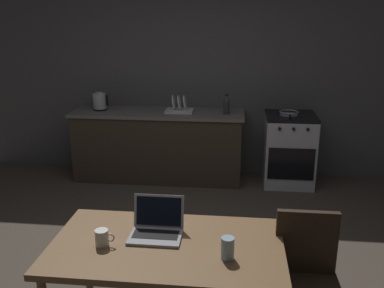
# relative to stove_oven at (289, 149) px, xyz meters

# --- Properties ---
(ground_plane) EXTENTS (12.00, 12.00, 0.00)m
(ground_plane) POSITION_rel_stove_oven_xyz_m (-1.18, -2.06, -0.44)
(ground_plane) COLOR #473D33
(back_wall) EXTENTS (6.40, 0.10, 2.82)m
(back_wall) POSITION_rel_stove_oven_xyz_m (-0.88, 0.35, 0.97)
(back_wall) COLOR #4C4B4C
(back_wall) RESTS_ON ground_plane
(kitchen_counter) EXTENTS (2.16, 0.64, 0.89)m
(kitchen_counter) POSITION_rel_stove_oven_xyz_m (-1.64, 0.00, 0.00)
(kitchen_counter) COLOR #382D23
(kitchen_counter) RESTS_ON ground_plane
(stove_oven) EXTENTS (0.60, 0.62, 0.89)m
(stove_oven) POSITION_rel_stove_oven_xyz_m (0.00, 0.00, 0.00)
(stove_oven) COLOR #B7BABF
(stove_oven) RESTS_ON ground_plane
(dining_table) EXTENTS (1.40, 0.80, 0.73)m
(dining_table) POSITION_rel_stove_oven_xyz_m (-1.05, -2.90, 0.22)
(dining_table) COLOR brown
(dining_table) RESTS_ON ground_plane
(chair) EXTENTS (0.40, 0.40, 0.90)m
(chair) POSITION_rel_stove_oven_xyz_m (-0.20, -2.82, 0.08)
(chair) COLOR #2D2116
(chair) RESTS_ON ground_plane
(laptop) EXTENTS (0.32, 0.27, 0.22)m
(laptop) POSITION_rel_stove_oven_xyz_m (-1.13, -2.80, 0.33)
(laptop) COLOR #99999E
(laptop) RESTS_ON dining_table
(electric_kettle) EXTENTS (0.19, 0.17, 0.23)m
(electric_kettle) POSITION_rel_stove_oven_xyz_m (-2.39, 0.00, 0.55)
(electric_kettle) COLOR black
(electric_kettle) RESTS_ON kitchen_counter
(bottle) EXTENTS (0.07, 0.07, 0.24)m
(bottle) POSITION_rel_stove_oven_xyz_m (-0.79, -0.05, 0.56)
(bottle) COLOR #2D2D33
(bottle) RESTS_ON kitchen_counter
(frying_pan) EXTENTS (0.23, 0.41, 0.05)m
(frying_pan) POSITION_rel_stove_oven_xyz_m (-0.03, -0.03, 0.47)
(frying_pan) COLOR gray
(frying_pan) RESTS_ON stove_oven
(coffee_mug) EXTENTS (0.12, 0.08, 0.10)m
(coffee_mug) POSITION_rel_stove_oven_xyz_m (-1.42, -2.96, 0.34)
(coffee_mug) COLOR silver
(coffee_mug) RESTS_ON dining_table
(drinking_glass) EXTENTS (0.08, 0.08, 0.13)m
(drinking_glass) POSITION_rel_stove_oven_xyz_m (-0.68, -3.02, 0.35)
(drinking_glass) COLOR #99B7C6
(drinking_glass) RESTS_ON dining_table
(dish_rack) EXTENTS (0.34, 0.26, 0.21)m
(dish_rack) POSITION_rel_stove_oven_xyz_m (-1.37, 0.00, 0.49)
(dish_rack) COLOR silver
(dish_rack) RESTS_ON kitchen_counter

